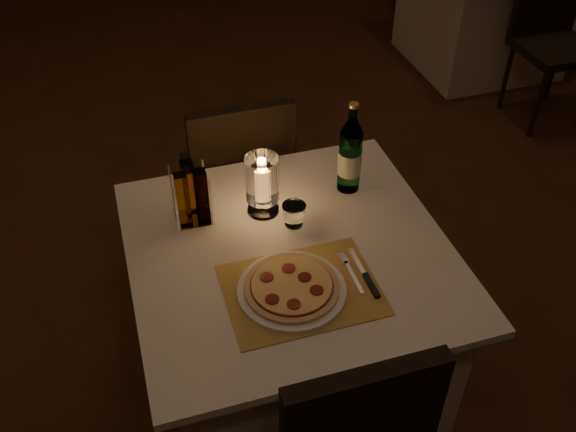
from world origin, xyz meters
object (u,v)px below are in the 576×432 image
object	(u,v)px
chair_far	(239,170)
pizza	(292,286)
main_table	(290,325)
neighbor_table_right	(483,10)
plate	(292,290)
tumbler	(294,215)
water_bottle	(350,156)
hurricane_candle	(262,181)

from	to	relation	value
chair_far	pizza	xyz separation A→B (m)	(-0.05, -0.89, 0.22)
main_table	neighbor_table_right	bearing A→B (deg)	47.31
plate	tumbler	xyz separation A→B (m)	(0.10, 0.29, 0.03)
plate	pizza	xyz separation A→B (m)	(-0.00, -0.00, 0.02)
water_bottle	tumbler	bearing A→B (deg)	-151.20
plate	tumbler	bearing A→B (deg)	71.41
hurricane_candle	neighbor_table_right	xyz separation A→B (m)	(2.10, 2.04, -0.49)
main_table	plate	bearing A→B (deg)	-105.52
main_table	plate	world-z (taller)	plate
hurricane_candle	pizza	bearing A→B (deg)	-92.92
tumbler	neighbor_table_right	xyz separation A→B (m)	(2.03, 2.14, -0.41)
main_table	pizza	size ratio (longest dim) A/B	3.57
hurricane_candle	tumbler	bearing A→B (deg)	-51.19
main_table	hurricane_candle	xyz separation A→B (m)	(-0.03, 0.21, 0.49)
neighbor_table_right	tumbler	bearing A→B (deg)	-133.46
plate	pizza	bearing A→B (deg)	-129.06
plate	hurricane_candle	xyz separation A→B (m)	(0.02, 0.39, 0.11)
chair_far	water_bottle	distance (m)	0.64
main_table	pizza	distance (m)	0.44
chair_far	tumbler	distance (m)	0.65
main_table	tumbler	bearing A→B (deg)	66.65
plate	water_bottle	bearing A→B (deg)	51.29
chair_far	tumbler	world-z (taller)	chair_far
tumbler	pizza	bearing A→B (deg)	-108.60
chair_far	main_table	bearing A→B (deg)	-90.00
tumbler	plate	bearing A→B (deg)	-108.59
tumbler	water_bottle	xyz separation A→B (m)	(0.24, 0.13, 0.10)
plate	pizza	world-z (taller)	pizza
chair_far	hurricane_candle	size ratio (longest dim) A/B	4.19
plate	water_bottle	world-z (taller)	water_bottle
main_table	chair_far	size ratio (longest dim) A/B	1.11
water_bottle	main_table	bearing A→B (deg)	-139.94
neighbor_table_right	pizza	bearing A→B (deg)	-131.17
water_bottle	neighbor_table_right	xyz separation A→B (m)	(1.78, 2.00, -0.50)
main_table	tumbler	xyz separation A→B (m)	(0.05, 0.11, 0.41)
plate	hurricane_candle	size ratio (longest dim) A/B	1.49
pizza	chair_far	bearing A→B (deg)	86.79
main_table	chair_far	xyz separation A→B (m)	(0.00, 0.71, 0.18)
plate	tumbler	world-z (taller)	tumbler
tumbler	water_bottle	world-z (taller)	water_bottle
plate	hurricane_candle	distance (m)	0.40
plate	neighbor_table_right	xyz separation A→B (m)	(2.12, 2.43, -0.38)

